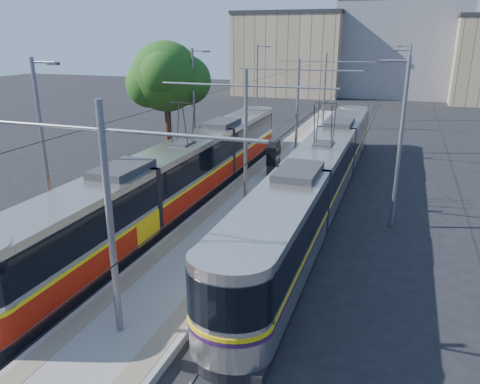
% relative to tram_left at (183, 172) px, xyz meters
% --- Properties ---
extents(ground, '(160.00, 160.00, 0.00)m').
position_rel_tram_left_xyz_m(ground, '(3.60, -7.97, -1.71)').
color(ground, black).
rests_on(ground, ground).
extents(platform, '(4.00, 50.00, 0.30)m').
position_rel_tram_left_xyz_m(platform, '(3.60, 9.03, -1.56)').
color(platform, gray).
rests_on(platform, ground).
extents(tactile_strip_left, '(0.70, 50.00, 0.01)m').
position_rel_tram_left_xyz_m(tactile_strip_left, '(2.15, 9.03, -1.40)').
color(tactile_strip_left, gray).
rests_on(tactile_strip_left, platform).
extents(tactile_strip_right, '(0.70, 50.00, 0.01)m').
position_rel_tram_left_xyz_m(tactile_strip_right, '(5.05, 9.03, -1.40)').
color(tactile_strip_right, gray).
rests_on(tactile_strip_right, platform).
extents(rails, '(8.71, 70.00, 0.03)m').
position_rel_tram_left_xyz_m(rails, '(3.60, 9.03, -1.69)').
color(rails, gray).
rests_on(rails, ground).
extents(track_arrow, '(1.20, 5.00, 0.01)m').
position_rel_tram_left_xyz_m(track_arrow, '(0.00, -10.97, -1.70)').
color(track_arrow, silver).
rests_on(track_arrow, ground).
extents(tram_left, '(2.43, 29.18, 5.50)m').
position_rel_tram_left_xyz_m(tram_left, '(0.00, 0.00, 0.00)').
color(tram_left, black).
rests_on(tram_left, ground).
extents(tram_right, '(2.43, 30.68, 5.50)m').
position_rel_tram_left_xyz_m(tram_right, '(7.20, 2.43, 0.15)').
color(tram_right, black).
rests_on(tram_right, ground).
extents(catenary, '(9.20, 70.00, 7.00)m').
position_rel_tram_left_xyz_m(catenary, '(3.60, 6.19, 2.82)').
color(catenary, slate).
rests_on(catenary, platform).
extents(street_lamps, '(15.18, 38.22, 8.00)m').
position_rel_tram_left_xyz_m(street_lamps, '(3.60, 13.03, 2.47)').
color(street_lamps, slate).
rests_on(street_lamps, ground).
extents(shelter, '(0.68, 1.06, 2.27)m').
position_rel_tram_left_xyz_m(shelter, '(3.55, 5.77, -0.22)').
color(shelter, black).
rests_on(shelter, platform).
extents(tree, '(5.87, 5.43, 8.53)m').
position_rel_tram_left_xyz_m(tree, '(-5.99, 10.63, 4.06)').
color(tree, '#382314').
rests_on(tree, ground).
extents(building_left, '(16.32, 12.24, 12.29)m').
position_rel_tram_left_xyz_m(building_left, '(-6.40, 52.03, 4.45)').
color(building_left, tan).
rests_on(building_left, ground).
extents(building_centre, '(18.36, 14.28, 14.21)m').
position_rel_tram_left_xyz_m(building_centre, '(9.60, 56.03, 5.41)').
color(building_centre, gray).
rests_on(building_centre, ground).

